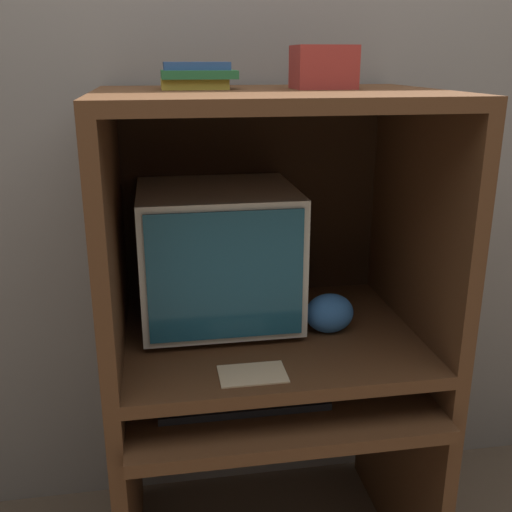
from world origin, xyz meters
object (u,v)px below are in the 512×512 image
keyboard (243,399)px  crt_monitor (218,254)px  snack_bag (329,313)px  storage_box (323,67)px  mouse (347,390)px  book_stack (196,76)px

keyboard → crt_monitor: bearing=96.9°
crt_monitor → snack_bag: 0.37m
crt_monitor → storage_box: (0.29, -0.06, 0.52)m
crt_monitor → snack_bag: crt_monitor is taller
storage_box → mouse: bearing=-80.2°
keyboard → book_stack: 0.87m
crt_monitor → snack_bag: size_ratio=3.18×
snack_bag → book_stack: (-0.36, 0.12, 0.66)m
mouse → storage_box: bearing=99.8°
snack_bag → storage_box: storage_box is taller
mouse → book_stack: (-0.37, 0.26, 0.83)m
snack_bag → crt_monitor: bearing=156.6°
mouse → crt_monitor: bearing=139.6°
snack_bag → storage_box: size_ratio=0.89×
crt_monitor → snack_bag: (0.31, -0.13, -0.15)m
keyboard → snack_bag: (0.27, 0.14, 0.17)m
mouse → book_stack: size_ratio=0.30×
keyboard → book_stack: size_ratio=2.32×
crt_monitor → storage_box: bearing=-11.3°
crt_monitor → mouse: 0.53m
snack_bag → storage_box: (-0.02, 0.08, 0.68)m
crt_monitor → snack_bag: bearing=-23.4°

